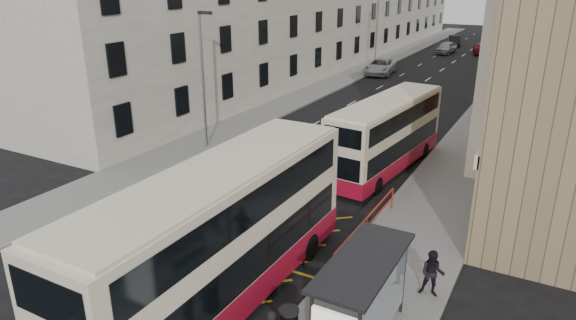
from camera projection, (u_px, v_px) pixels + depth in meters
The scene contains 19 objects.
ground at pixel (147, 271), 18.62m from camera, with size 200.00×200.00×0.00m, color black.
pavement_right at pixel (498, 111), 39.67m from camera, with size 4.00×120.00×0.15m, color slate.
pavement_left at pixel (318, 90), 46.65m from camera, with size 3.00×120.00×0.15m, color slate.
kerb_right at pixel (472, 108), 40.57m from camera, with size 0.25×120.00×0.15m, color gray.
kerb_left at pixel (333, 91), 45.98m from camera, with size 0.25×120.00×0.15m, color gray.
road_markings at pixel (440, 71), 55.64m from camera, with size 10.00×110.00×0.01m, color silver, non-canonical shape.
terrace_left at pixel (330, 5), 59.85m from camera, with size 9.18×79.00×13.25m.
bus_shelter at pixel (362, 291), 13.79m from camera, with size 1.65×4.25×2.70m.
guard_railing at pixel (367, 224), 20.23m from camera, with size 0.06×6.56×1.01m.
street_lamp_near at pixel (203, 73), 29.75m from camera, with size 0.93×0.18×8.00m.
street_lamp_far at pixel (377, 27), 54.43m from camera, with size 0.93×0.18×8.00m.
double_decker_front at pixel (220, 238), 15.95m from camera, with size 2.78×11.86×4.72m.
double_decker_rear at pixel (387, 135), 27.30m from camera, with size 3.26×10.11×3.96m.
pedestrian_mid at pixel (432, 274), 16.69m from camera, with size 0.79×0.61×1.62m, color black.
pedestrian_far at pixel (379, 264), 17.20m from camera, with size 0.99×0.41×1.70m, color black.
white_van at pixel (380, 67), 53.92m from camera, with size 2.62×5.67×1.58m, color silver.
car_silver at pixel (446, 48), 67.25m from camera, with size 1.85×4.59×1.56m, color #9FA0A5.
car_dark at pixel (454, 41), 74.04m from camera, with size 1.56×4.48×1.48m, color black.
car_red at pixel (482, 48), 66.80m from camera, with size 2.09×5.15×1.49m, color maroon.
Camera 1 is at (12.22, -11.63, 10.22)m, focal length 32.00 mm.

